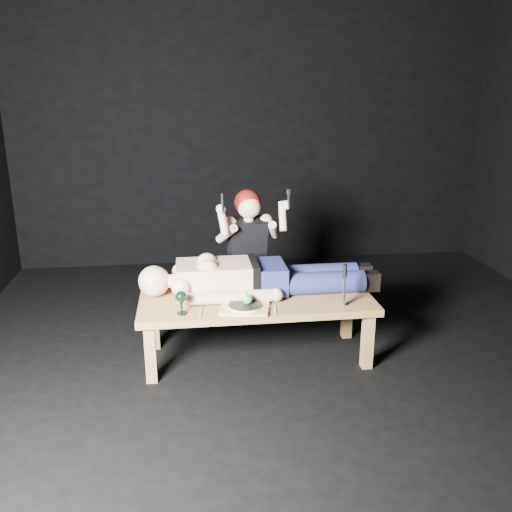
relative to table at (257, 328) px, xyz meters
name	(u,v)px	position (x,y,z in m)	size (l,w,h in m)	color
ground	(297,368)	(0.26, -0.20, -0.23)	(5.00, 5.00, 0.00)	black
back_wall	(253,123)	(0.26, 2.30, 1.27)	(5.00, 5.00, 0.00)	black
table	(257,328)	(0.00, 0.00, 0.00)	(1.63, 0.61, 0.45)	#A17D4D
lying_man	(262,273)	(0.05, 0.14, 0.37)	(1.74, 0.53, 0.28)	beige
kneeling_woman	(245,255)	(-0.01, 0.63, 0.35)	(0.61, 0.69, 1.16)	black
serving_tray	(245,308)	(-0.11, -0.18, 0.23)	(0.32, 0.23, 0.02)	tan
plate	(245,306)	(-0.11, -0.18, 0.25)	(0.21, 0.21, 0.02)	white
apple	(247,299)	(-0.09, -0.17, 0.30)	(0.07, 0.07, 0.07)	#478F1A
goblet	(181,303)	(-0.52, -0.20, 0.30)	(0.08, 0.08, 0.16)	black
fork_flat	(201,311)	(-0.40, -0.18, 0.23)	(0.02, 0.17, 0.01)	#B2B2B7
knife_flat	(275,308)	(0.10, -0.19, 0.23)	(0.02, 0.17, 0.01)	#B2B2B7
spoon_flat	(261,305)	(0.01, -0.12, 0.23)	(0.02, 0.17, 0.01)	#B2B2B7
carving_knife	(344,285)	(0.56, -0.20, 0.37)	(0.04, 0.04, 0.29)	#B2B2B7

